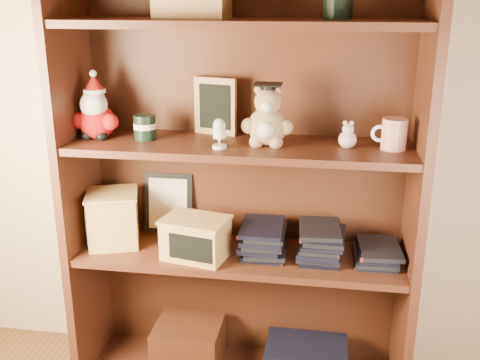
% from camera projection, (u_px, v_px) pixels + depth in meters
% --- Properties ---
extents(bookcase, '(1.20, 0.35, 1.60)m').
position_uv_depth(bookcase, '(242.00, 187.00, 1.98)').
color(bookcase, '#482214').
rests_on(bookcase, ground).
extents(shelf_lower, '(1.14, 0.33, 0.02)m').
position_uv_depth(shelf_lower, '(240.00, 255.00, 2.00)').
color(shelf_lower, '#482214').
rests_on(shelf_lower, ground).
extents(shelf_upper, '(1.14, 0.33, 0.02)m').
position_uv_depth(shelf_upper, '(240.00, 147.00, 1.88)').
color(shelf_upper, '#482214').
rests_on(shelf_upper, ground).
extents(santa_plush, '(0.17, 0.12, 0.24)m').
position_uv_depth(santa_plush, '(95.00, 113.00, 1.92)').
color(santa_plush, '#A50F0F').
rests_on(santa_plush, shelf_upper).
extents(teachers_tin, '(0.08, 0.08, 0.08)m').
position_uv_depth(teachers_tin, '(145.00, 127.00, 1.91)').
color(teachers_tin, black).
rests_on(teachers_tin, shelf_upper).
extents(chalkboard_plaque, '(0.16, 0.10, 0.20)m').
position_uv_depth(chalkboard_plaque, '(215.00, 107.00, 1.97)').
color(chalkboard_plaque, '#9E7547').
rests_on(chalkboard_plaque, shelf_upper).
extents(egg_cup, '(0.05, 0.05, 0.10)m').
position_uv_depth(egg_cup, '(219.00, 132.00, 1.80)').
color(egg_cup, white).
rests_on(egg_cup, shelf_upper).
extents(grad_teddy_bear, '(0.17, 0.15, 0.21)m').
position_uv_depth(grad_teddy_bear, '(267.00, 121.00, 1.83)').
color(grad_teddy_bear, '#A78358').
rests_on(grad_teddy_bear, shelf_upper).
extents(pink_figurine, '(0.06, 0.06, 0.09)m').
position_uv_depth(pink_figurine, '(348.00, 137.00, 1.81)').
color(pink_figurine, '#D2A8A2').
rests_on(pink_figurine, shelf_upper).
extents(teacher_mug, '(0.11, 0.08, 0.10)m').
position_uv_depth(teacher_mug, '(393.00, 134.00, 1.79)').
color(teacher_mug, silver).
rests_on(teacher_mug, shelf_upper).
extents(certificate_frame, '(0.19, 0.05, 0.23)m').
position_uv_depth(certificate_frame, '(169.00, 203.00, 2.14)').
color(certificate_frame, black).
rests_on(certificate_frame, shelf_lower).
extents(treats_box, '(0.23, 0.23, 0.20)m').
position_uv_depth(treats_box, '(113.00, 218.00, 2.04)').
color(treats_box, tan).
rests_on(treats_box, shelf_lower).
extents(pencils_box, '(0.25, 0.20, 0.15)m').
position_uv_depth(pencils_box, '(196.00, 238.00, 1.94)').
color(pencils_box, tan).
rests_on(pencils_box, shelf_lower).
extents(book_stack_left, '(0.14, 0.20, 0.11)m').
position_uv_depth(book_stack_left, '(263.00, 239.00, 1.97)').
color(book_stack_left, black).
rests_on(book_stack_left, shelf_lower).
extents(book_stack_mid, '(0.14, 0.20, 0.13)m').
position_uv_depth(book_stack_mid, '(323.00, 241.00, 1.94)').
color(book_stack_mid, black).
rests_on(book_stack_mid, shelf_lower).
extents(book_stack_right, '(0.14, 0.20, 0.06)m').
position_uv_depth(book_stack_right, '(378.00, 253.00, 1.92)').
color(book_stack_right, black).
rests_on(book_stack_right, shelf_lower).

